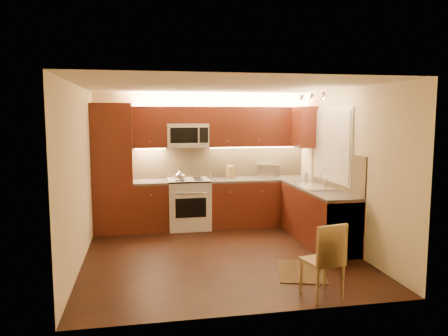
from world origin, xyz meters
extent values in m
cube|color=black|center=(0.00, 0.00, 0.00)|extent=(4.00, 4.00, 0.01)
cube|color=beige|center=(0.00, 0.00, 2.50)|extent=(4.00, 4.00, 0.01)
cube|color=beige|center=(0.00, 2.00, 1.25)|extent=(4.00, 0.01, 2.50)
cube|color=beige|center=(0.00, -2.00, 1.25)|extent=(4.00, 0.01, 2.50)
cube|color=beige|center=(-2.00, 0.00, 1.25)|extent=(0.01, 4.00, 2.50)
cube|color=beige|center=(2.00, 0.00, 1.25)|extent=(0.01, 4.00, 2.50)
cube|color=#4D1B10|center=(-1.65, 1.70, 1.15)|extent=(0.70, 0.60, 2.30)
cube|color=#4D1B10|center=(-0.99, 1.70, 0.43)|extent=(0.62, 0.60, 0.86)
cube|color=#393633|center=(-0.99, 1.70, 0.88)|extent=(0.62, 0.60, 0.04)
cube|color=#4D1B10|center=(1.04, 1.70, 0.43)|extent=(1.92, 0.60, 0.86)
cube|color=#393633|center=(1.04, 1.70, 0.88)|extent=(1.92, 0.60, 0.04)
cube|color=#4D1B10|center=(1.70, 0.40, 0.43)|extent=(0.60, 2.00, 0.86)
cube|color=#393633|center=(1.70, 0.40, 0.88)|extent=(0.60, 2.00, 0.04)
cube|color=silver|center=(1.70, -0.30, 0.43)|extent=(0.58, 0.60, 0.84)
cube|color=tan|center=(0.35, 1.99, 1.20)|extent=(3.30, 0.02, 0.60)
cube|color=tan|center=(1.99, 0.40, 1.20)|extent=(0.02, 2.00, 0.60)
cube|color=#4D1B10|center=(-0.99, 1.82, 1.88)|extent=(0.62, 0.35, 0.75)
cube|color=#4D1B10|center=(1.04, 1.82, 1.88)|extent=(1.92, 0.35, 0.75)
cube|color=#4D1B10|center=(-0.30, 1.82, 2.09)|extent=(0.76, 0.35, 0.31)
cube|color=#4D1B10|center=(1.82, 1.40, 1.88)|extent=(0.35, 0.50, 0.75)
cube|color=silver|center=(1.99, 0.55, 1.60)|extent=(0.03, 1.44, 1.24)
cube|color=silver|center=(1.97, 0.55, 1.60)|extent=(0.02, 1.36, 1.16)
cube|color=silver|center=(1.55, 0.40, 2.46)|extent=(0.04, 1.20, 0.03)
cube|color=silver|center=(1.28, 1.83, 1.02)|extent=(0.49, 0.43, 0.25)
cube|color=#AB884D|center=(0.51, 1.80, 1.02)|extent=(0.14, 0.19, 0.24)
cylinder|color=silver|center=(0.14, 1.89, 0.94)|extent=(0.04, 0.04, 0.09)
cylinder|color=brown|center=(0.59, 1.84, 0.95)|extent=(0.04, 0.04, 0.10)
cylinder|color=silver|center=(0.43, 1.94, 0.95)|extent=(0.05, 0.05, 0.10)
cylinder|color=brown|center=(0.59, 1.90, 0.95)|extent=(0.06, 0.06, 0.10)
imported|color=silver|center=(1.83, 1.31, 1.00)|extent=(0.09, 0.10, 0.19)
cube|color=black|center=(0.93, -0.90, 0.01)|extent=(0.82, 1.03, 0.01)
camera|label=1|loc=(-1.14, -6.23, 2.08)|focal=34.89mm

